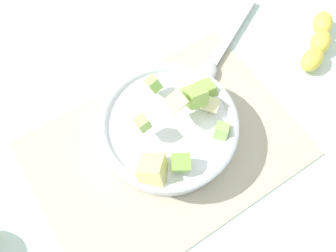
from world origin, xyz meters
TOP-DOWN VIEW (x-y plane):
  - ground_plane at (0.00, 0.00)m, footprint 2.40×2.40m
  - placemat at (0.00, 0.00)m, footprint 0.44×0.31m
  - salad_bowl at (-0.02, -0.01)m, footprint 0.22×0.22m
  - serving_spoon at (-0.19, -0.10)m, footprint 0.22×0.13m
  - banana_whole at (-0.36, -0.02)m, footprint 0.14×0.11m

SIDE VIEW (x-z plane):
  - ground_plane at x=0.00m, z-range 0.00..0.00m
  - placemat at x=0.00m, z-range 0.00..0.01m
  - serving_spoon at x=-0.19m, z-range 0.00..0.02m
  - banana_whole at x=-0.36m, z-range 0.00..0.04m
  - salad_bowl at x=-0.02m, z-range -0.02..0.10m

